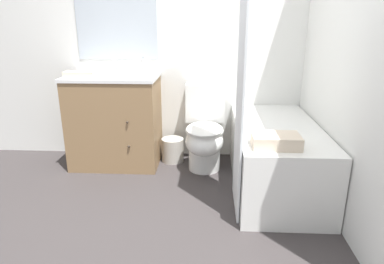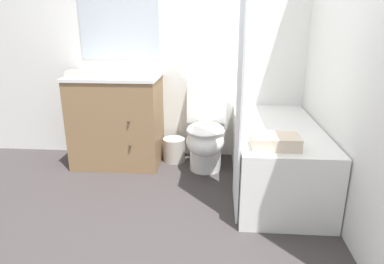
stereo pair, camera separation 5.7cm
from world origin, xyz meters
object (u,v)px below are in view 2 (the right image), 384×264
at_px(vanity_cabinet, 117,119).
at_px(soap_dispenser, 146,67).
at_px(hand_towel_folded, 82,74).
at_px(bath_towel_folded, 275,141).
at_px(toilet, 206,133).
at_px(bathtub, 276,157).
at_px(wastebasket, 174,150).
at_px(sink_faucet, 119,68).
at_px(tissue_box, 139,71).

xyz_separation_m(vanity_cabinet, soap_dispenser, (0.32, -0.04, 0.52)).
bearing_deg(hand_towel_folded, vanity_cabinet, 30.89).
bearing_deg(bath_towel_folded, toilet, 120.00).
relative_size(vanity_cabinet, hand_towel_folded, 3.27).
bearing_deg(soap_dispenser, bathtub, -18.61).
bearing_deg(wastebasket, vanity_cabinet, -172.63).
bearing_deg(toilet, sink_faucet, 163.61).
bearing_deg(sink_faucet, hand_towel_folded, -126.56).
distance_m(vanity_cabinet, hand_towel_folded, 0.55).
bearing_deg(tissue_box, soap_dispenser, 3.01).
bearing_deg(toilet, vanity_cabinet, 175.52).
bearing_deg(hand_towel_folded, bathtub, -9.17).
distance_m(toilet, wastebasket, 0.43).
xyz_separation_m(bathtub, soap_dispenser, (-1.17, 0.39, 0.69)).
bearing_deg(tissue_box, bathtub, -17.47).
xyz_separation_m(sink_faucet, hand_towel_folded, (-0.25, -0.34, -0.01)).
bearing_deg(toilet, soap_dispenser, 176.95).
xyz_separation_m(vanity_cabinet, wastebasket, (0.55, 0.07, -0.34)).
bearing_deg(bath_towel_folded, hand_towel_folded, 154.22).
bearing_deg(wastebasket, bath_towel_folded, -50.64).
height_order(wastebasket, hand_towel_folded, hand_towel_folded).
xyz_separation_m(sink_faucet, bathtub, (1.49, -0.62, -0.65)).
distance_m(vanity_cabinet, bathtub, 1.56).
relative_size(tissue_box, soap_dispenser, 0.78).
relative_size(wastebasket, bath_towel_folded, 0.73).
height_order(sink_faucet, toilet, sink_faucet).
distance_m(toilet, hand_towel_folded, 1.26).
distance_m(vanity_cabinet, soap_dispenser, 0.61).
bearing_deg(bathtub, bath_towel_folded, -101.94).
xyz_separation_m(tissue_box, soap_dispenser, (0.07, 0.00, 0.04)).
bearing_deg(hand_towel_folded, tissue_box, 12.12).
bearing_deg(vanity_cabinet, soap_dispenser, -6.94).
bearing_deg(sink_faucet, bathtub, -22.66).
xyz_separation_m(toilet, tissue_box, (-0.63, 0.03, 0.58)).
bearing_deg(wastebasket, soap_dispenser, -154.37).
bearing_deg(soap_dispenser, toilet, -3.05).
bearing_deg(soap_dispenser, bath_towel_folded, -40.37).
distance_m(vanity_cabinet, toilet, 0.89).
height_order(toilet, bath_towel_folded, toilet).
bearing_deg(toilet, tissue_box, 177.62).
distance_m(sink_faucet, toilet, 1.08).
bearing_deg(soap_dispenser, vanity_cabinet, 173.06).
bearing_deg(wastebasket, toilet, -23.22).
relative_size(hand_towel_folded, bath_towel_folded, 0.83).
xyz_separation_m(sink_faucet, wastebasket, (0.55, -0.12, -0.81)).
height_order(sink_faucet, bathtub, sink_faucet).
xyz_separation_m(toilet, bathtub, (0.61, -0.36, -0.08)).
xyz_separation_m(wastebasket, hand_towel_folded, (-0.80, -0.22, 0.80)).
relative_size(soap_dispenser, hand_towel_folded, 0.67).
relative_size(sink_faucet, soap_dispenser, 0.78).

